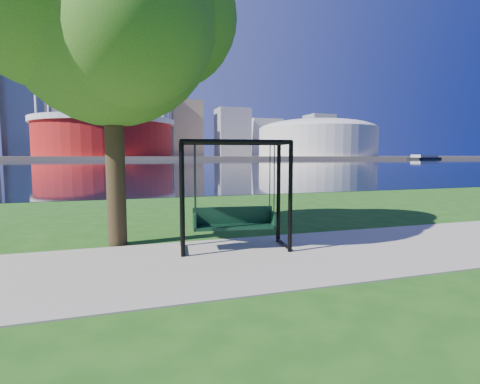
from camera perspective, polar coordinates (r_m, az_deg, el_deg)
name	(u,v)px	position (r m, az deg, el deg)	size (l,w,h in m)	color
ground	(245,254)	(8.56, 0.75, -9.41)	(900.00, 900.00, 0.00)	#1E5114
path	(252,259)	(8.10, 1.90, -10.17)	(120.00, 4.00, 0.03)	#9E937F
river	(128,164)	(109.89, -16.63, 4.14)	(900.00, 180.00, 0.02)	black
far_bank	(122,157)	(313.85, -17.56, 5.04)	(900.00, 228.00, 2.00)	#937F60
stadium	(105,136)	(243.24, -19.89, 8.03)	(83.00, 83.00, 32.00)	maroon
arena	(317,137)	(279.47, 11.68, 8.21)	(84.00, 84.00, 26.56)	beige
skyline	(115,115)	(328.96, -18.52, 11.12)	(392.00, 66.00, 96.50)	gray
swing	(234,197)	(8.72, -0.92, -0.84)	(2.63, 1.43, 2.56)	black
park_tree	(108,13)	(10.25, -19.48, 24.32)	(6.45, 5.82, 8.00)	#2E2314
barge	(425,157)	(271.06, 26.33, 4.77)	(30.91, 17.74, 3.00)	black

